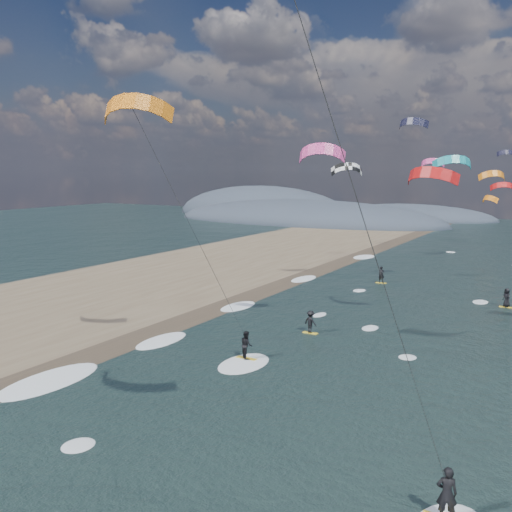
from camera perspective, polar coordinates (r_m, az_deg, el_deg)
The scene contains 8 objects.
ground at distance 23.43m, azimuth -13.74°, elevation -21.45°, with size 260.00×260.00×0.00m, color black.
wet_sand_strip at distance 37.74m, azimuth -16.41°, elevation -9.67°, with size 3.00×240.00×0.00m, color #382D23.
coastal_hills at distance 136.31m, azimuth 4.38°, elevation 3.77°, with size 80.00×41.00×15.00m.
kitesurfer_near_a at distance 15.28m, azimuth 4.06°, elevation 22.98°, with size 7.99×8.52×19.64m.
kitesurfer_near_b at distance 31.83m, azimuth -8.75°, elevation 6.75°, with size 7.16×8.70×16.06m.
far_kitesurfers at distance 48.30m, azimuth 13.49°, elevation -4.49°, with size 13.61×21.04×1.73m.
bg_kite_field at distance 68.61m, azimuth 18.85°, elevation 8.72°, with size 13.79×75.83×10.90m.
shoreline_surf at distance 40.21m, azimuth -10.25°, elevation -8.31°, with size 2.40×79.40×0.11m.
Camera 1 is at (14.36, -14.36, 11.67)m, focal length 40.00 mm.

